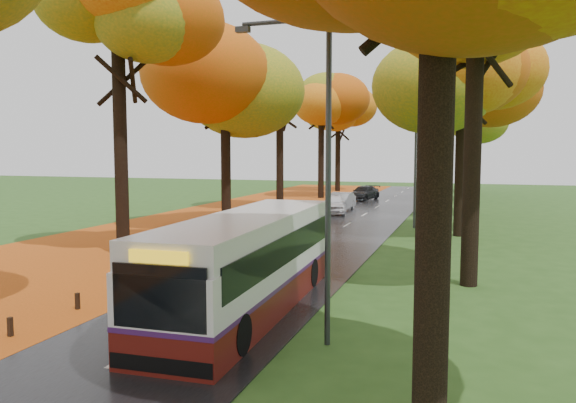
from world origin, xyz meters
The scene contains 13 objects.
road centered at (0.00, 25.00, 0.02)m, with size 6.50×90.00×0.04m, color black.
centre_line centered at (0.00, 25.00, 0.04)m, with size 0.12×90.00×0.01m, color silver.
leaf_verge centered at (-9.00, 25.00, 0.01)m, with size 12.00×90.00×0.02m, color #81380B.
leaf_drift centered at (-3.05, 25.00, 0.04)m, with size 0.90×90.00×0.01m, color #C75314.
trees_left centered at (-7.18, 27.06, 9.53)m, with size 9.20×74.00×13.88m.
trees_right centered at (7.19, 26.91, 9.69)m, with size 9.30×74.20×13.96m.
streetlamp_near centered at (3.95, 8.00, 4.71)m, with size 2.45×0.18×8.00m.
streetlamp_mid centered at (3.95, 30.00, 4.71)m, with size 2.45×0.18×8.00m.
streetlamp_far centered at (3.95, 52.00, 4.71)m, with size 2.45×0.18×8.00m.
bus centered at (1.24, 10.17, 1.53)m, with size 2.81×10.88×2.85m.
car_white centered at (-2.35, 36.02, 0.77)m, with size 1.72×4.28×1.46m, color white.
car_silver centered at (-2.35, 38.42, 0.74)m, with size 1.49×4.27×1.41m, color #919398.
car_dark centered at (-2.35, 48.47, 0.70)m, with size 1.85×4.55×1.32m, color black.
Camera 1 is at (7.48, -5.16, 4.80)m, focal length 35.00 mm.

